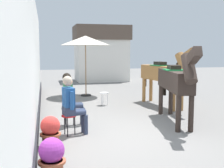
% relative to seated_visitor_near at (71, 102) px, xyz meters
% --- Properties ---
extents(ground_plane, '(40.00, 40.00, 0.00)m').
position_rel_seated_visitor_near_xyz_m(ground_plane, '(1.61, 2.82, -0.78)').
color(ground_plane, slate).
extents(pub_facade_wall, '(0.34, 14.00, 3.40)m').
position_rel_seated_visitor_near_xyz_m(pub_facade_wall, '(-0.94, 1.32, 0.76)').
color(pub_facade_wall, white).
rests_on(pub_facade_wall, ground_plane).
extents(distant_cottage, '(3.40, 2.60, 3.50)m').
position_rel_seated_visitor_near_xyz_m(distant_cottage, '(3.01, 11.62, 1.02)').
color(distant_cottage, silver).
rests_on(distant_cottage, ground_plane).
extents(seated_visitor_near, '(0.61, 0.48, 1.39)m').
position_rel_seated_visitor_near_xyz_m(seated_visitor_near, '(0.00, 0.00, 0.00)').
color(seated_visitor_near, red).
rests_on(seated_visitor_near, ground_plane).
extents(seated_visitor_far, '(0.61, 0.49, 1.39)m').
position_rel_seated_visitor_near_xyz_m(seated_visitor_far, '(0.05, 0.85, 0.00)').
color(seated_visitor_far, black).
rests_on(seated_visitor_far, ground_plane).
extents(saddled_horse_near, '(0.84, 2.97, 2.06)m').
position_rel_seated_visitor_near_xyz_m(saddled_horse_near, '(2.84, 0.45, 0.38)').
color(saddled_horse_near, '#2D231E').
rests_on(saddled_horse_near, ground_plane).
extents(saddled_horse_far, '(0.81, 2.98, 2.06)m').
position_rel_seated_visitor_near_xyz_m(saddled_horse_far, '(3.47, 2.73, 0.38)').
color(saddled_horse_far, '#9E6B38').
rests_on(saddled_horse_far, ground_plane).
extents(flower_planter_near, '(0.43, 0.43, 0.64)m').
position_rel_seated_visitor_near_xyz_m(flower_planter_near, '(-0.51, -2.20, -0.44)').
color(flower_planter_near, '#A85638').
rests_on(flower_planter_near, ground_plane).
extents(flower_planter_middle, '(0.43, 0.43, 0.64)m').
position_rel_seated_visitor_near_xyz_m(flower_planter_middle, '(-0.50, -0.72, -0.44)').
color(flower_planter_middle, '#A85638').
rests_on(flower_planter_middle, ground_plane).
extents(cafe_parasol, '(2.10, 2.10, 2.58)m').
position_rel_seated_visitor_near_xyz_m(cafe_parasol, '(1.15, 5.63, 1.59)').
color(cafe_parasol, black).
rests_on(cafe_parasol, ground_plane).
extents(spare_stool_white, '(0.32, 0.32, 0.46)m').
position_rel_seated_visitor_near_xyz_m(spare_stool_white, '(1.48, 3.39, -0.38)').
color(spare_stool_white, white).
rests_on(spare_stool_white, ground_plane).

